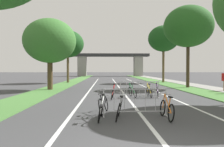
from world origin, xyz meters
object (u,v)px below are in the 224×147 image
Objects in this scene: bicycle_purple_1 at (157,91)px; bicycle_yellow_4 at (149,92)px; tree_right_cypress_far at (163,39)px; bicycle_red_7 at (113,93)px; tree_left_oak_near at (68,44)px; bicycle_green_6 at (132,92)px; bicycle_black_0 at (103,104)px; bicycle_white_2 at (101,109)px; tree_left_pine_near at (50,41)px; tree_right_maple_mid at (188,27)px; bicycle_orange_3 at (167,109)px; crowd_barrier_second at (139,90)px; crowd_barrier_nearest at (135,102)px; bicycle_silver_5 at (119,109)px.

bicycle_yellow_4 is (-0.57, -0.11, -0.04)m from bicycle_purple_1.
tree_right_cypress_far is 4.52× the size of bicycle_red_7.
bicycle_green_6 is at bearing -66.53° from tree_left_oak_near.
bicycle_black_0 is 0.96× the size of bicycle_white_2.
bicycle_red_7 is at bearing -48.57° from tree_left_pine_near.
bicycle_black_0 is at bearing -76.65° from tree_left_oak_near.
bicycle_green_6 is (6.56, -5.10, -3.90)m from tree_left_pine_near.
tree_right_maple_mid is at bearing 70.23° from bicycle_purple_1.
bicycle_red_7 is (-7.50, -16.52, -5.63)m from tree_right_cypress_far.
tree_right_cypress_far reaches higher than bicycle_black_0.
tree_left_oak_near is 17.72m from bicycle_green_6.
bicycle_orange_3 is 5.75m from bicycle_red_7.
bicycle_white_2 is (4.66, -11.46, -3.90)m from tree_left_pine_near.
crowd_barrier_second is at bearing 72.20° from bicycle_white_2.
tree_right_cypress_far is 17.75m from bicycle_green_6.
bicycle_white_2 is at bearing -67.88° from tree_left_pine_near.
crowd_barrier_nearest reaches higher than bicycle_green_6.
tree_left_oak_near is 23.05m from bicycle_white_2.
bicycle_white_2 is 1.05× the size of bicycle_silver_5.
tree_right_cypress_far reaches higher than bicycle_silver_5.
bicycle_orange_3 is at bearing -66.49° from bicycle_red_7.
bicycle_red_7 is at bearing 106.90° from bicycle_orange_3.
crowd_barrier_second reaches higher than bicycle_purple_1.
tree_left_oak_near is 18.06m from bicycle_red_7.
tree_right_maple_mid is 15.67m from crowd_barrier_nearest.
bicycle_orange_3 is at bearing -71.76° from tree_left_oak_near.
tree_left_pine_near reaches higher than bicycle_black_0.
tree_right_cypress_far is at bearing 70.12° from crowd_barrier_second.
bicycle_silver_5 is at bearing -65.08° from tree_left_pine_near.
crowd_barrier_second is at bearing 89.92° from bicycle_orange_3.
bicycle_silver_5 is at bearing -108.76° from tree_right_cypress_far.
tree_right_cypress_far is at bearing 71.03° from bicycle_yellow_4.
crowd_barrier_second is 0.86m from bicycle_yellow_4.
bicycle_black_0 is at bearing -120.27° from bicycle_yellow_4.
bicycle_white_2 and bicycle_red_7 have the same top height.
tree_left_oak_near is 18.34m from bicycle_purple_1.
bicycle_black_0 reaches higher than bicycle_silver_5.
bicycle_white_2 reaches higher than bicycle_black_0.
bicycle_silver_5 reaches higher than bicycle_yellow_4.
tree_left_pine_near is at bearing -88.79° from tree_left_oak_near.
bicycle_green_6 is at bearing 39.82° from bicycle_red_7.
tree_left_pine_near is 12.99m from crowd_barrier_nearest.
bicycle_silver_5 is at bearing -51.38° from bicycle_black_0.
bicycle_black_0 is at bearing -111.08° from tree_right_cypress_far.
bicycle_orange_3 is 1.71m from bicycle_silver_5.
bicycle_yellow_4 is at bearing -11.50° from bicycle_green_6.
tree_right_maple_mid reaches higher than crowd_barrier_second.
tree_right_maple_mid is at bearing 37.78° from bicycle_green_6.
tree_right_cypress_far is 17.14m from bicycle_purple_1.
bicycle_black_0 is at bearing -115.02° from crowd_barrier_second.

